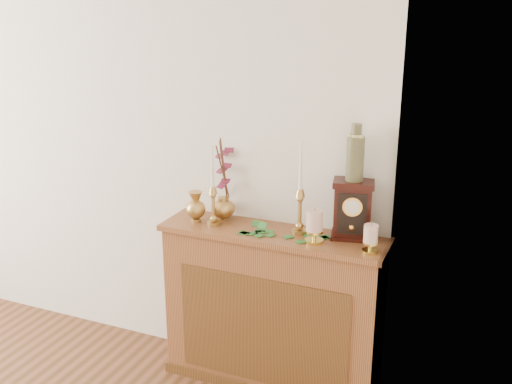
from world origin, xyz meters
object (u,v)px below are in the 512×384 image
at_px(candlestick_left, 213,200).
at_px(candlestick_center, 300,204).
at_px(ginger_jar, 225,181).
at_px(ceramic_vase, 355,155).
at_px(bud_vase, 196,207).
at_px(mantel_clock, 352,210).

relative_size(candlestick_left, candlestick_center, 0.90).
xyz_separation_m(ginger_jar, ceramic_vase, (0.74, -0.03, 0.23)).
height_order(bud_vase, ceramic_vase, ceramic_vase).
distance_m(bud_vase, mantel_clock, 0.86).
bearing_deg(mantel_clock, ginger_jar, 165.45).
bearing_deg(mantel_clock, candlestick_center, 177.65).
distance_m(candlestick_center, bud_vase, 0.59).
height_order(candlestick_left, ceramic_vase, ceramic_vase).
height_order(candlestick_left, ginger_jar, ginger_jar).
distance_m(candlestick_left, ceramic_vase, 0.81).
xyz_separation_m(candlestick_left, ginger_jar, (0.00, 0.15, 0.07)).
height_order(ginger_jar, mantel_clock, ginger_jar).
bearing_deg(candlestick_left, ginger_jar, 89.98).
height_order(candlestick_center, ginger_jar, candlestick_center).
bearing_deg(mantel_clock, candlestick_left, 176.59).
xyz_separation_m(candlestick_left, bud_vase, (-0.11, 0.01, -0.06)).
relative_size(candlestick_left, ginger_jar, 0.94).
bearing_deg(bud_vase, ceramic_vase, 7.24).
distance_m(candlestick_center, ceramic_vase, 0.39).
height_order(ginger_jar, ceramic_vase, ceramic_vase).
height_order(candlestick_left, bud_vase, candlestick_left).
bearing_deg(candlestick_left, mantel_clock, 8.88).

